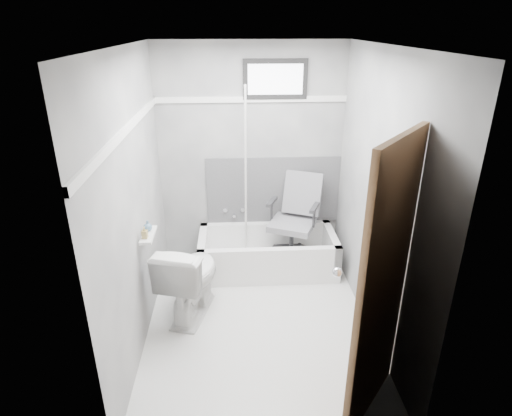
{
  "coord_description": "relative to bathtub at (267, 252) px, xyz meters",
  "views": [
    {
      "loc": [
        -0.2,
        -3.21,
        2.55
      ],
      "look_at": [
        0.0,
        0.35,
        1.0
      ],
      "focal_mm": 30.0,
      "sensor_mm": 36.0,
      "label": 1
    }
  ],
  "objects": [
    {
      "name": "floor",
      "position": [
        -0.16,
        -0.93,
        -0.21
      ],
      "size": [
        2.6,
        2.6,
        0.0
      ],
      "primitive_type": "plane",
      "color": "white",
      "rests_on": "ground"
    },
    {
      "name": "ceiling",
      "position": [
        -0.16,
        -0.93,
        2.19
      ],
      "size": [
        2.6,
        2.6,
        0.0
      ],
      "primitive_type": "plane",
      "rotation": [
        3.14,
        0.0,
        0.0
      ],
      "color": "silver",
      "rests_on": "floor"
    },
    {
      "name": "wall_back",
      "position": [
        -0.16,
        0.37,
        0.99
      ],
      "size": [
        2.0,
        0.02,
        2.4
      ],
      "primitive_type": "cube",
      "color": "slate",
      "rests_on": "floor"
    },
    {
      "name": "wall_front",
      "position": [
        -0.16,
        -2.23,
        0.99
      ],
      "size": [
        2.0,
        0.02,
        2.4
      ],
      "primitive_type": "cube",
      "color": "slate",
      "rests_on": "floor"
    },
    {
      "name": "wall_left",
      "position": [
        -1.16,
        -0.93,
        0.99
      ],
      "size": [
        0.02,
        2.6,
        2.4
      ],
      "primitive_type": "cube",
      "color": "slate",
      "rests_on": "floor"
    },
    {
      "name": "wall_right",
      "position": [
        0.84,
        -0.93,
        0.99
      ],
      "size": [
        0.02,
        2.6,
        2.4
      ],
      "primitive_type": "cube",
      "color": "slate",
      "rests_on": "floor"
    },
    {
      "name": "bathtub",
      "position": [
        0.0,
        0.0,
        0.0
      ],
      "size": [
        1.5,
        0.7,
        0.42
      ],
      "primitive_type": null,
      "color": "white",
      "rests_on": "floor"
    },
    {
      "name": "office_chair",
      "position": [
        0.27,
        0.05,
        0.38
      ],
      "size": [
        0.71,
        0.71,
        0.94
      ],
      "primitive_type": null,
      "rotation": [
        0.0,
        0.0,
        -0.41
      ],
      "color": "slate",
      "rests_on": "bathtub"
    },
    {
      "name": "toilet",
      "position": [
        -0.78,
        -0.75,
        0.17
      ],
      "size": [
        0.63,
        0.87,
        0.77
      ],
      "primitive_type": "imported",
      "rotation": [
        0.0,
        0.0,
        2.87
      ],
      "color": "white",
      "rests_on": "floor"
    },
    {
      "name": "door",
      "position": [
        0.82,
        -2.21,
        0.79
      ],
      "size": [
        0.78,
        0.78,
        2.0
      ],
      "primitive_type": null,
      "color": "brown",
      "rests_on": "floor"
    },
    {
      "name": "window",
      "position": [
        0.09,
        0.36,
        1.81
      ],
      "size": [
        0.66,
        0.04,
        0.4
      ],
      "primitive_type": null,
      "color": "black",
      "rests_on": "wall_back"
    },
    {
      "name": "backerboard",
      "position": [
        0.09,
        0.36,
        0.59
      ],
      "size": [
        1.5,
        0.02,
        0.78
      ],
      "primitive_type": "cube",
      "color": "#4C4C4F",
      "rests_on": "wall_back"
    },
    {
      "name": "trim_back",
      "position": [
        -0.16,
        0.36,
        1.61
      ],
      "size": [
        2.0,
        0.02,
        0.06
      ],
      "primitive_type": "cube",
      "color": "white",
      "rests_on": "wall_back"
    },
    {
      "name": "trim_left",
      "position": [
        -1.15,
        -0.93,
        1.61
      ],
      "size": [
        0.02,
        2.6,
        0.06
      ],
      "primitive_type": "cube",
      "color": "white",
      "rests_on": "wall_left"
    },
    {
      "name": "pole",
      "position": [
        -0.23,
        0.13,
        0.84
      ],
      "size": [
        0.02,
        0.31,
        1.93
      ],
      "primitive_type": "cylinder",
      "rotation": [
        0.15,
        0.0,
        0.0
      ],
      "color": "silver",
      "rests_on": "bathtub"
    },
    {
      "name": "shelf",
      "position": [
        -1.09,
        -0.87,
        0.69
      ],
      "size": [
        0.1,
        0.32,
        0.02
      ],
      "primitive_type": "cube",
      "color": "silver",
      "rests_on": "wall_left"
    },
    {
      "name": "soap_bottle_a",
      "position": [
        -1.1,
        -0.95,
        0.76
      ],
      "size": [
        0.05,
        0.05,
        0.1
      ],
      "primitive_type": "imported",
      "rotation": [
        0.0,
        0.0,
        -0.12
      ],
      "color": "#A28F51",
      "rests_on": "shelf"
    },
    {
      "name": "soap_bottle_b",
      "position": [
        -1.1,
        -0.81,
        0.75
      ],
      "size": [
        0.1,
        0.1,
        0.09
      ],
      "primitive_type": "imported",
      "rotation": [
        0.0,
        0.0,
        0.65
      ],
      "color": "slate",
      "rests_on": "shelf"
    },
    {
      "name": "faucet",
      "position": [
        -0.36,
        0.34,
        0.34
      ],
      "size": [
        0.26,
        0.1,
        0.16
      ],
      "primitive_type": null,
      "color": "silver",
      "rests_on": "wall_back"
    }
  ]
}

